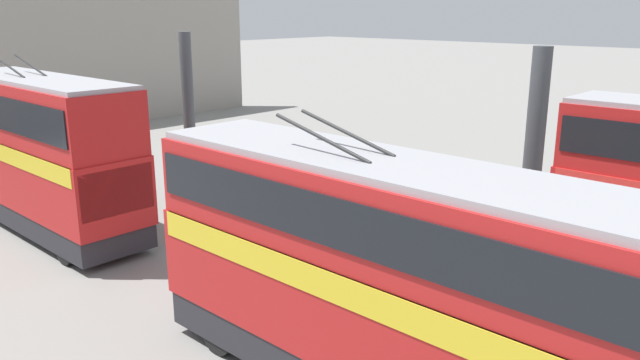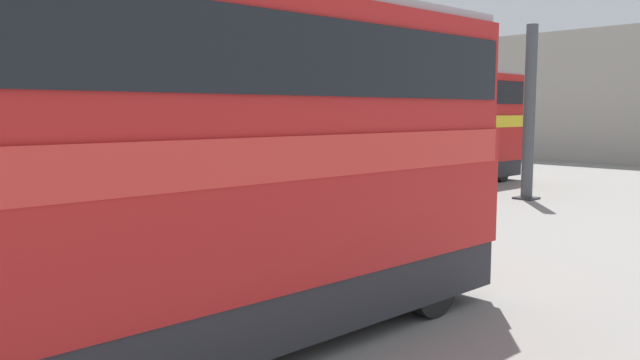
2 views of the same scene
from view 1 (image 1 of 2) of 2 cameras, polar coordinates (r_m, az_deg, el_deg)
support_column_near at (r=15.19m, az=18.60°, el=-1.45°), size 0.77×0.77×6.58m
support_column_far at (r=23.69m, az=-11.84°, el=4.85°), size 0.77×0.77×6.58m
bus_right_mid at (r=11.58m, az=6.20°, el=-8.25°), size 10.63×2.54×5.40m
bus_right_far at (r=22.68m, az=-23.93°, el=2.87°), size 9.31×2.54×5.85m
person_aisle_midway at (r=19.18m, az=5.76°, el=-4.14°), size 0.48×0.41×1.83m
oil_drum at (r=15.62m, az=6.55°, el=-11.11°), size 0.65×0.65×0.83m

